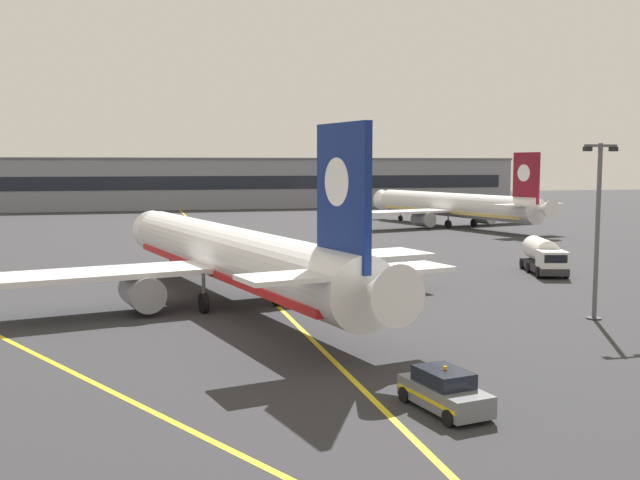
# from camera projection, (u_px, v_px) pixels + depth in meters

# --- Properties ---
(ground_plane) EXTENTS (400.00, 400.00, 0.00)m
(ground_plane) POSITION_uv_depth(u_px,v_px,m) (322.00, 350.00, 38.54)
(ground_plane) COLOR #2D2D30
(taxiway_centreline) EXTENTS (1.07, 180.00, 0.01)m
(taxiway_centreline) POSITION_uv_depth(u_px,v_px,m) (241.00, 270.00, 67.47)
(taxiway_centreline) COLOR yellow
(taxiway_centreline) RESTS_ON ground
(taxiway_lead_in_stripe) EXTENTS (28.36, 53.16, 0.01)m
(taxiway_lead_in_stripe) POSITION_uv_depth(u_px,v_px,m) (42.00, 357.00, 37.05)
(taxiway_lead_in_stripe) COLOR yellow
(taxiway_lead_in_stripe) RESTS_ON ground
(airliner_foreground) EXTENTS (32.25, 41.04, 11.65)m
(airliner_foreground) POSITION_uv_depth(u_px,v_px,m) (231.00, 256.00, 50.55)
(airliner_foreground) COLOR white
(airliner_foreground) RESTS_ON ground
(airliner_background) EXTENTS (30.73, 39.02, 11.13)m
(airliner_background) POSITION_uv_depth(u_px,v_px,m) (454.00, 206.00, 112.82)
(airliner_background) COLOR white
(airliner_background) RESTS_ON ground
(apron_lamp_post) EXTENTS (2.24, 0.90, 10.90)m
(apron_lamp_post) POSITION_uv_depth(u_px,v_px,m) (598.00, 228.00, 45.58)
(apron_lamp_post) COLOR #515156
(apron_lamp_post) RESTS_ON ground
(service_car_fifth) EXTENTS (2.65, 4.46, 1.79)m
(service_car_fifth) POSITION_uv_depth(u_px,v_px,m) (444.00, 391.00, 29.02)
(service_car_fifth) COLOR slate
(service_car_fifth) RESTS_ON ground
(service_truck_fuel_white) EXTENTS (4.42, 7.97, 3.00)m
(service_truck_fuel_white) POSITION_uv_depth(u_px,v_px,m) (543.00, 256.00, 65.44)
(service_truck_fuel_white) COLOR #2D2D33
(service_truck_fuel_white) RESTS_ON ground
(safety_cone_by_nose_gear) EXTENTS (0.44, 0.44, 0.55)m
(safety_cone_by_nose_gear) POSITION_uv_depth(u_px,v_px,m) (221.00, 269.00, 66.29)
(safety_cone_by_nose_gear) COLOR orange
(safety_cone_by_nose_gear) RESTS_ON ground
(terminal_building) EXTENTS (155.16, 12.40, 10.84)m
(terminal_building) POSITION_uv_depth(u_px,v_px,m) (169.00, 183.00, 157.90)
(terminal_building) COLOR gray
(terminal_building) RESTS_ON ground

